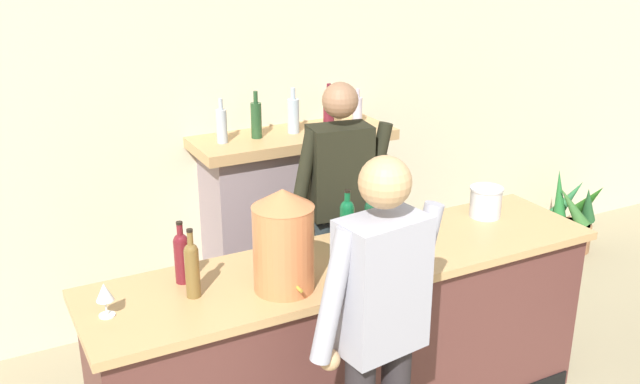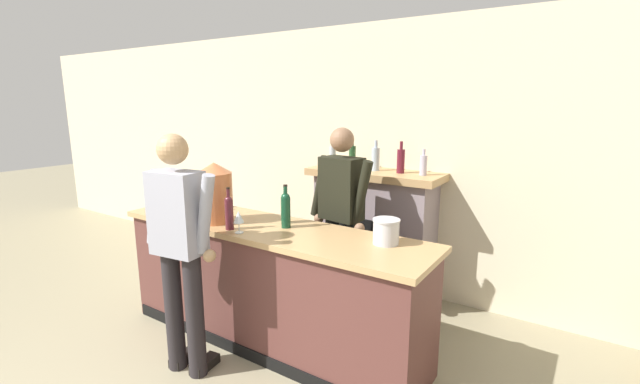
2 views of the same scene
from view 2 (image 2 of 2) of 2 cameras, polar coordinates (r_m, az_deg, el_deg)
The scene contains 14 objects.
wall_back_panel at distance 4.65m, azimuth 5.32°, elevation 4.56°, with size 12.00×0.07×2.75m.
bar_counter at distance 3.60m, azimuth -6.79°, elevation -12.19°, with size 2.73×0.68×1.00m.
fireplace_stone at distance 4.44m, azimuth 7.18°, elevation -5.27°, with size 1.35×0.52×1.61m.
person_customer at distance 3.19m, azimuth -18.17°, elevation -6.83°, with size 0.65×0.34×1.77m.
person_bartender at distance 3.79m, azimuth 2.80°, elevation -3.31°, with size 0.65×0.34×1.76m.
copper_dispenser at distance 3.58m, azimuth -13.82°, elevation -0.03°, with size 0.29×0.32×0.49m.
ice_bucket_steel at distance 3.01m, azimuth 8.80°, elevation -5.21°, with size 0.19×0.19×0.18m.
wine_bottle_burgundy_dark at distance 3.98m, azimuth -16.34°, elevation -0.50°, with size 0.07×0.07×0.33m.
wine_bottle_cabernet_heavy at distance 3.48m, azimuth -4.62°, elevation -1.91°, with size 0.08×0.08×0.31m.
wine_bottle_merlot_tall at distance 4.08m, azimuth -14.63°, elevation -0.21°, with size 0.07×0.07×0.31m.
wine_bottle_riesling_slim at distance 3.36m, azimuth -12.04°, elevation -2.52°, with size 0.06×0.06×0.33m.
wine_bottle_chardonnay_pale at distance 3.35m, azimuth -4.59°, elevation -2.23°, with size 0.07×0.07×0.34m.
wine_glass_front_right at distance 4.29m, azimuth -19.62°, elevation -0.33°, with size 0.08×0.08×0.16m.
wine_glass_near_bucket at distance 3.27m, azimuth -10.79°, elevation -3.35°, with size 0.08×0.08×0.17m.
Camera 2 is at (2.18, -0.36, 1.98)m, focal length 24.00 mm.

